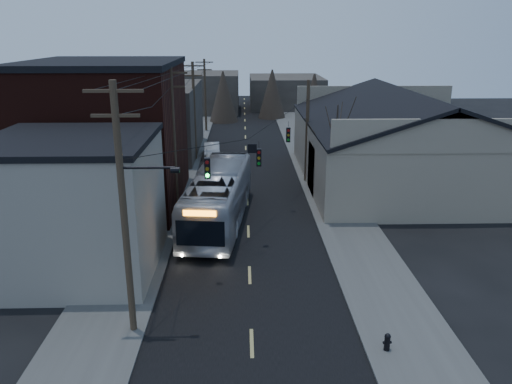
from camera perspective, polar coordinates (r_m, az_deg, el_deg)
ground at (r=19.70m, az=-0.38°, el=-20.23°), size 160.00×160.00×0.00m
road_surface at (r=47.10m, az=-1.11°, el=2.89°), size 9.00×110.00×0.02m
sidewalk_left at (r=47.50m, az=-8.99°, el=2.86°), size 4.00×110.00×0.12m
sidewalk_right at (r=47.58m, az=6.75°, el=2.98°), size 4.00×110.00×0.12m
building_clapboard at (r=27.41m, az=-19.96°, el=-1.67°), size 8.00×8.00×7.00m
building_brick at (r=37.50m, az=-16.59°, el=6.10°), size 10.00×12.00×10.00m
building_left_far at (r=53.04m, az=-11.61°, el=8.08°), size 9.00×14.00×7.00m
warehouse at (r=43.67m, az=16.29°, el=4.61°), size 16.16×20.60×7.73m
building_far_left at (r=81.23m, az=-5.65°, el=11.28°), size 10.00×12.00×6.00m
building_far_right at (r=86.36m, az=3.40°, el=11.38°), size 12.00×14.00×5.00m
bare_tree at (r=37.15m, az=9.08°, el=4.30°), size 0.40×0.40×7.20m
utility_lines at (r=40.40m, az=-5.55°, el=7.49°), size 11.24×45.28×10.50m
bus at (r=32.85m, az=-4.30°, el=-0.55°), size 4.43×13.31×3.64m
parked_car at (r=50.90m, az=-5.06°, el=4.78°), size 1.81×4.45×1.44m
fire_hydrant at (r=21.18m, az=14.78°, el=-16.17°), size 0.35×0.25×0.73m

